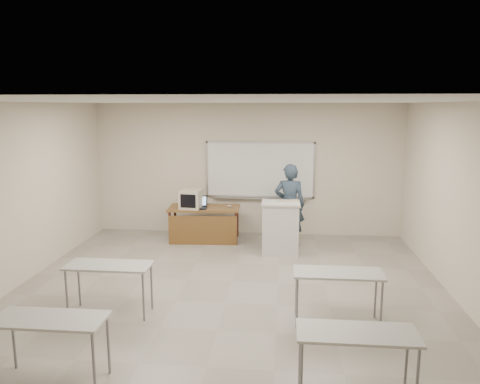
# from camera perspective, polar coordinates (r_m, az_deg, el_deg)

# --- Properties ---
(floor) EXTENTS (7.00, 8.00, 0.01)m
(floor) POSITION_cam_1_polar(r_m,az_deg,el_deg) (7.28, -1.77, -13.39)
(floor) COLOR gray
(floor) RESTS_ON ground
(whiteboard) EXTENTS (2.48, 0.10, 1.31)m
(whiteboard) POSITION_cam_1_polar(r_m,az_deg,el_deg) (10.68, 2.46, 2.63)
(whiteboard) COLOR white
(whiteboard) RESTS_ON floor
(student_desks) EXTENTS (4.40, 2.20, 0.73)m
(student_desks) POSITION_cam_1_polar(r_m,az_deg,el_deg) (5.78, -3.52, -12.64)
(student_desks) COLOR #A8AAA4
(student_desks) RESTS_ON floor
(instructor_desk) EXTENTS (1.54, 0.77, 0.75)m
(instructor_desk) POSITION_cam_1_polar(r_m,az_deg,el_deg) (10.22, -4.47, -3.02)
(instructor_desk) COLOR brown
(instructor_desk) RESTS_ON floor
(podium) EXTENTS (0.75, 0.55, 1.06)m
(podium) POSITION_cam_1_polar(r_m,az_deg,el_deg) (9.41, 4.95, -4.37)
(podium) COLOR silver
(podium) RESTS_ON floor
(crt_monitor) EXTENTS (0.44, 0.49, 0.42)m
(crt_monitor) POSITION_cam_1_polar(r_m,az_deg,el_deg) (10.17, -5.90, -0.85)
(crt_monitor) COLOR #B5AB95
(crt_monitor) RESTS_ON instructor_desk
(laptop) EXTENTS (0.35, 0.32, 0.26)m
(laptop) POSITION_cam_1_polar(r_m,az_deg,el_deg) (10.17, -5.06, -1.64)
(laptop) COLOR black
(laptop) RESTS_ON instructor_desk
(mouse) EXTENTS (0.11, 0.08, 0.04)m
(mouse) POSITION_cam_1_polar(r_m,az_deg,el_deg) (10.25, -1.30, -1.73)
(mouse) COLOR #A5A8AC
(mouse) RESTS_ON instructor_desk
(keyboard) EXTENTS (0.44, 0.26, 0.02)m
(keyboard) POSITION_cam_1_polar(r_m,az_deg,el_deg) (9.37, 5.92, -1.08)
(keyboard) COLOR #B5AB95
(keyboard) RESTS_ON podium
(presenter) EXTENTS (0.67, 0.47, 1.75)m
(presenter) POSITION_cam_1_polar(r_m,az_deg,el_deg) (9.91, 6.07, -1.58)
(presenter) COLOR black
(presenter) RESTS_ON floor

